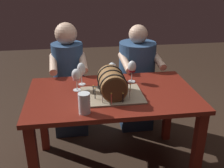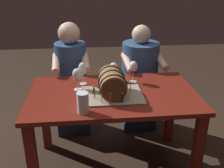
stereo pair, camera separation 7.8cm
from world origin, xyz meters
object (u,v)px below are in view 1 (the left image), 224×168
object	(u,v)px
wine_glass_empty	(81,70)
beer_pint	(84,104)
wine_glass_amber	(112,69)
wine_glass_red	(132,68)
dining_table	(112,105)
barrel_cake	(112,84)
person_seated_left	(69,85)
wine_glass_rose	(76,76)
person_seated_right	(137,80)

from	to	relation	value
wine_glass_empty	beer_pint	size ratio (longest dim) A/B	1.34
wine_glass_amber	wine_glass_red	size ratio (longest dim) A/B	0.85
dining_table	wine_glass_empty	distance (m)	0.40
barrel_cake	person_seated_left	distance (m)	0.84
barrel_cake	wine_glass_rose	size ratio (longest dim) A/B	2.58
wine_glass_rose	person_seated_left	world-z (taller)	person_seated_left
dining_table	person_seated_left	world-z (taller)	person_seated_left
wine_glass_amber	beer_pint	xyz separation A→B (m)	(-0.27, -0.56, -0.04)
person_seated_left	person_seated_right	distance (m)	0.71
wine_glass_empty	wine_glass_red	world-z (taller)	wine_glass_empty
dining_table	wine_glass_rose	xyz separation A→B (m)	(-0.28, 0.09, 0.24)
wine_glass_red	person_seated_right	xyz separation A→B (m)	(0.16, 0.45, -0.31)
wine_glass_red	barrel_cake	bearing A→B (deg)	-129.36
wine_glass_amber	beer_pint	size ratio (longest dim) A/B	1.11
wine_glass_amber	wine_glass_rose	distance (m)	0.36
barrel_cake	person_seated_right	xyz separation A→B (m)	(0.37, 0.71, -0.28)
wine_glass_red	beer_pint	bearing A→B (deg)	-131.30
wine_glass_red	dining_table	bearing A→B (deg)	-134.58
barrel_cake	wine_glass_empty	xyz separation A→B (m)	(-0.22, 0.26, 0.04)
beer_pint	person_seated_right	distance (m)	1.15
wine_glass_amber	wine_glass_rose	world-z (taller)	wine_glass_rose
dining_table	wine_glass_empty	bearing A→B (deg)	139.26
dining_table	wine_glass_empty	world-z (taller)	wine_glass_empty
dining_table	person_seated_left	size ratio (longest dim) A/B	1.15
wine_glass_rose	person_seated_right	size ratio (longest dim) A/B	0.16
wine_glass_red	person_seated_right	bearing A→B (deg)	70.96
wine_glass_empty	beer_pint	distance (m)	0.50
beer_pint	person_seated_right	size ratio (longest dim) A/B	0.13
wine_glass_empty	wine_glass_rose	size ratio (longest dim) A/B	1.06
wine_glass_empty	person_seated_left	bearing A→B (deg)	104.85
wine_glass_red	person_seated_left	world-z (taller)	person_seated_left
beer_pint	person_seated_right	world-z (taller)	person_seated_right
barrel_cake	wine_glass_red	bearing A→B (deg)	50.64
wine_glass_amber	wine_glass_empty	world-z (taller)	wine_glass_empty
barrel_cake	wine_glass_amber	bearing A→B (deg)	81.63
beer_pint	person_seated_left	world-z (taller)	person_seated_left
beer_pint	barrel_cake	bearing A→B (deg)	46.73
wine_glass_amber	person_seated_right	distance (m)	0.58
wine_glass_amber	person_seated_right	size ratio (longest dim) A/B	0.14
person_seated_left	beer_pint	bearing A→B (deg)	-82.88
dining_table	person_seated_right	bearing A→B (deg)	61.51
barrel_cake	wine_glass_amber	size ratio (longest dim) A/B	2.93
dining_table	person_seated_right	size ratio (longest dim) A/B	1.19
wine_glass_rose	beer_pint	distance (m)	0.39
wine_glass_rose	person_seated_left	bearing A→B (deg)	97.67
wine_glass_amber	person_seated_right	bearing A→B (deg)	50.59
wine_glass_amber	wine_glass_rose	bearing A→B (deg)	-150.57
barrel_cake	wine_glass_rose	bearing A→B (deg)	151.82
wine_glass_rose	person_seated_right	bearing A→B (deg)	41.78
dining_table	wine_glass_amber	bearing A→B (deg)	82.38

